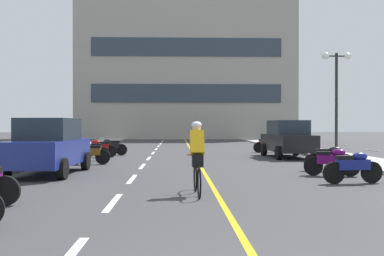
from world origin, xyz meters
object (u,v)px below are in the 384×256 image
(motorcycle_2, at_px, (353,166))
(motorcycle_4, at_px, (330,158))
(motorcycle_9, at_px, (267,144))
(parked_car_near, at_px, (49,146))
(motorcycle_7, at_px, (99,148))
(street_lamp_mid, at_px, (336,80))
(motorcycle_6, at_px, (91,150))
(parked_car_mid, at_px, (288,139))
(motorcycle_5, at_px, (89,153))
(cyclist_rider, at_px, (197,156))
(motorcycle_8, at_px, (111,146))
(motorcycle_3, at_px, (332,161))

(motorcycle_2, height_order, motorcycle_4, same)
(motorcycle_4, height_order, motorcycle_9, same)
(motorcycle_2, bearing_deg, motorcycle_4, 81.96)
(parked_car_near, bearing_deg, motorcycle_7, 87.40)
(street_lamp_mid, xyz_separation_m, motorcycle_6, (-11.82, -2.05, -3.38))
(motorcycle_4, bearing_deg, parked_car_mid, 88.42)
(motorcycle_5, bearing_deg, cyclist_rider, -62.87)
(parked_car_near, height_order, motorcycle_2, parked_car_near)
(cyclist_rider, bearing_deg, motorcycle_2, 21.79)
(parked_car_mid, relative_size, motorcycle_7, 2.51)
(parked_car_mid, bearing_deg, motorcycle_4, -91.58)
(motorcycle_7, bearing_deg, motorcycle_5, -86.33)
(parked_car_mid, bearing_deg, motorcycle_9, 92.96)
(parked_car_mid, relative_size, cyclist_rider, 2.42)
(motorcycle_4, xyz_separation_m, motorcycle_7, (-9.08, 6.87, 0.00))
(motorcycle_7, height_order, motorcycle_9, same)
(parked_car_near, height_order, motorcycle_5, parked_car_near)
(parked_car_near, height_order, motorcycle_9, parked_car_near)
(motorcycle_7, relative_size, cyclist_rider, 0.96)
(parked_car_mid, xyz_separation_m, cyclist_rider, (-4.99, -11.42, -0.03))
(parked_car_mid, height_order, motorcycle_4, parked_car_mid)
(street_lamp_mid, height_order, parked_car_mid, street_lamp_mid)
(cyclist_rider, bearing_deg, motorcycle_5, 117.13)
(parked_car_mid, relative_size, motorcycle_5, 2.51)
(motorcycle_2, xyz_separation_m, cyclist_rider, (-4.36, -1.74, 0.41))
(motorcycle_9, bearing_deg, motorcycle_4, -89.84)
(street_lamp_mid, relative_size, cyclist_rider, 2.88)
(parked_car_near, height_order, motorcycle_6, parked_car_near)
(motorcycle_4, distance_m, motorcycle_8, 12.08)
(parked_car_near, bearing_deg, street_lamp_mid, 31.51)
(street_lamp_mid, bearing_deg, motorcycle_5, -161.17)
(parked_car_mid, bearing_deg, motorcycle_3, -94.30)
(parked_car_mid, relative_size, motorcycle_8, 2.52)
(motorcycle_4, bearing_deg, motorcycle_5, 161.84)
(street_lamp_mid, relative_size, motorcycle_3, 3.09)
(motorcycle_4, relative_size, motorcycle_6, 0.99)
(motorcycle_8, bearing_deg, parked_car_near, -94.46)
(motorcycle_3, distance_m, motorcycle_7, 11.99)
(parked_car_near, bearing_deg, motorcycle_2, -16.07)
(motorcycle_2, relative_size, motorcycle_9, 1.03)
(street_lamp_mid, xyz_separation_m, cyclist_rider, (-7.53, -11.76, -2.97))
(motorcycle_6, distance_m, motorcycle_8, 3.61)
(parked_car_mid, xyz_separation_m, motorcycle_7, (-9.26, 0.39, -0.44))
(parked_car_near, relative_size, motorcycle_6, 2.51)
(motorcycle_9, xyz_separation_m, cyclist_rider, (-4.78, -15.43, 0.41))
(motorcycle_3, distance_m, motorcycle_8, 12.83)
(motorcycle_6, relative_size, motorcycle_7, 1.00)
(motorcycle_9, bearing_deg, motorcycle_6, -147.77)
(motorcycle_2, relative_size, motorcycle_4, 1.01)
(motorcycle_2, xyz_separation_m, motorcycle_6, (-8.66, 7.97, 0.00))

